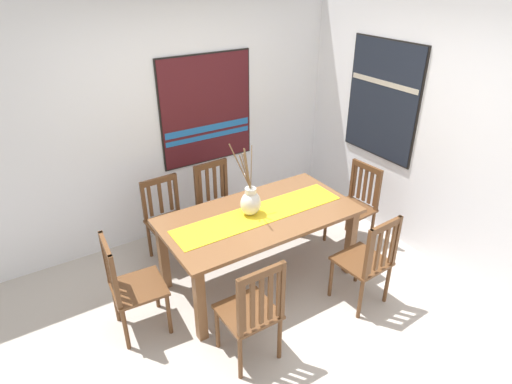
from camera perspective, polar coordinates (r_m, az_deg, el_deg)
The scene contains 14 objects.
ground_plane at distance 4.12m, azimuth 3.19°, elevation -15.35°, with size 6.40×6.40×0.03m, color #B2A89E.
wall_back at distance 4.85m, azimuth -9.42°, elevation 10.11°, with size 6.40×0.12×2.70m, color silver.
wall_side at distance 4.61m, azimuth 23.01°, elevation 7.29°, with size 0.12×6.40×2.70m, color silver.
dining_table at distance 4.07m, azimuth 0.45°, elevation -4.20°, with size 1.81×0.94×0.75m.
table_runner at distance 4.01m, azimuth 0.45°, elevation -2.90°, with size 1.67×0.36×0.01m, color gold.
centerpiece_vase at distance 3.94m, azimuth -0.73°, elevation -1.22°, with size 0.27×0.22×0.71m.
chair_0 at distance 3.76m, azimuth -16.22°, elevation -11.70°, with size 0.45×0.45×0.94m.
chair_1 at distance 4.00m, azimuth 14.46°, elevation -8.68°, with size 0.44×0.44×0.93m.
chair_2 at distance 4.85m, azimuth 12.92°, elevation -1.51°, with size 0.45×0.45×0.91m.
chair_3 at distance 4.57m, azimuth -11.54°, elevation -3.57°, with size 0.44×0.44×0.89m.
chair_4 at distance 3.38m, azimuth -0.48°, elevation -15.38°, with size 0.42×0.42×0.96m.
chair_5 at distance 4.74m, azimuth -5.03°, elevation -1.58°, with size 0.44×0.44×0.93m.
painting_on_back_wall at distance 4.88m, azimuth -6.53°, elevation 10.67°, with size 1.09×0.05×1.21m.
painting_on_side_wall at distance 4.92m, azimuth 16.34°, elevation 11.53°, with size 0.05×0.95×1.25m.
Camera 1 is at (-1.80, -2.40, 2.82)m, focal length 30.40 mm.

